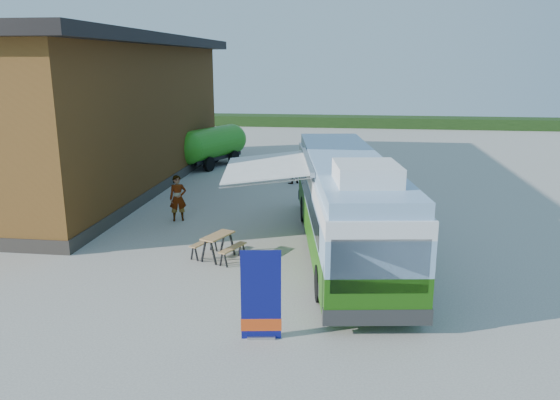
# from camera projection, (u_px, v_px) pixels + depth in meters

# --- Properties ---
(ground) EXTENTS (100.00, 100.00, 0.00)m
(ground) POSITION_uv_depth(u_px,v_px,m) (262.00, 264.00, 17.36)
(ground) COLOR #BCB7AD
(ground) RESTS_ON ground
(barn) EXTENTS (9.60, 21.20, 7.50)m
(barn) POSITION_uv_depth(u_px,v_px,m) (87.00, 116.00, 27.40)
(barn) COLOR brown
(barn) RESTS_ON ground
(hedge) EXTENTS (40.00, 3.00, 1.00)m
(hedge) POSITION_uv_depth(u_px,v_px,m) (407.00, 122.00, 52.72)
(hedge) COLOR #264419
(hedge) RESTS_ON ground
(bus) EXTENTS (4.30, 12.38, 3.73)m
(bus) POSITION_uv_depth(u_px,v_px,m) (346.00, 200.00, 18.11)
(bus) COLOR #287313
(bus) RESTS_ON ground
(awning) EXTENTS (3.41, 4.84, 0.54)m
(awning) POSITION_uv_depth(u_px,v_px,m) (273.00, 172.00, 18.02)
(awning) COLOR white
(awning) RESTS_ON ground
(banner) EXTENTS (0.94, 0.27, 2.18)m
(banner) POSITION_uv_depth(u_px,v_px,m) (261.00, 303.00, 12.51)
(banner) COLOR navy
(banner) RESTS_ON ground
(picnic_table) EXTENTS (1.79, 1.70, 0.81)m
(picnic_table) POSITION_uv_depth(u_px,v_px,m) (218.00, 241.00, 17.72)
(picnic_table) COLOR tan
(picnic_table) RESTS_ON ground
(person_a) EXTENTS (0.79, 0.66, 1.86)m
(person_a) POSITION_uv_depth(u_px,v_px,m) (178.00, 198.00, 21.89)
(person_a) COLOR #999999
(person_a) RESTS_ON ground
(person_b) EXTENTS (0.97, 0.94, 1.57)m
(person_b) POSITION_uv_depth(u_px,v_px,m) (292.00, 169.00, 28.59)
(person_b) COLOR #999999
(person_b) RESTS_ON ground
(slurry_tanker) EXTENTS (3.51, 6.05, 2.38)m
(slurry_tanker) POSITION_uv_depth(u_px,v_px,m) (211.00, 144.00, 33.03)
(slurry_tanker) COLOR #2C931A
(slurry_tanker) RESTS_ON ground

